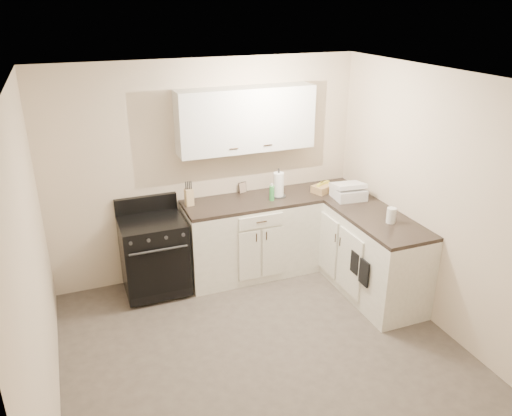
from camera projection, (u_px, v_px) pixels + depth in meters
name	position (u px, v px, depth m)	size (l,w,h in m)	color
floor	(266.00, 356.00, 4.63)	(3.60, 3.60, 0.00)	#473F38
ceiling	(269.00, 82.00, 3.67)	(3.60, 3.60, 0.00)	white
wall_back	(207.00, 171.00, 5.70)	(3.60, 3.60, 0.00)	beige
wall_right	(441.00, 205.00, 4.76)	(3.60, 3.60, 0.00)	beige
wall_left	(34.00, 275.00, 3.55)	(3.60, 3.60, 0.00)	beige
wall_front	(399.00, 374.00, 2.60)	(3.60, 3.60, 0.00)	beige
base_cabinets_back	(251.00, 238.00, 5.89)	(1.55, 0.60, 0.90)	white
base_cabinets_right	(359.00, 247.00, 5.69)	(0.60, 1.90, 0.90)	white
countertop_back	(251.00, 202.00, 5.71)	(1.55, 0.60, 0.04)	black
countertop_right	(363.00, 209.00, 5.51)	(0.60, 1.90, 0.04)	black
upper_cabinets	(246.00, 119.00, 5.48)	(1.55, 0.30, 0.70)	silver
stove	(154.00, 255.00, 5.48)	(0.69, 0.59, 0.83)	black
knife_block	(189.00, 197.00, 5.52)	(0.09, 0.08, 0.19)	#D0B280
paper_towel	(279.00, 185.00, 5.75)	(0.12, 0.12, 0.29)	white
soap_bottle	(272.00, 193.00, 5.66)	(0.06, 0.06, 0.17)	green
picture_frame	(243.00, 188.00, 5.90)	(0.10, 0.01, 0.13)	black
wicker_basket	(323.00, 188.00, 5.93)	(0.26, 0.17, 0.09)	#A57E4E
countertop_grill	(348.00, 193.00, 5.73)	(0.34, 0.32, 0.12)	white
glass_jar	(391.00, 215.00, 5.10)	(0.10, 0.10, 0.16)	silver
oven_mitt_near	(364.00, 273.00, 5.06)	(0.02, 0.16, 0.27)	black
oven_mitt_far	(355.00, 263.00, 5.20)	(0.02, 0.14, 0.24)	black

